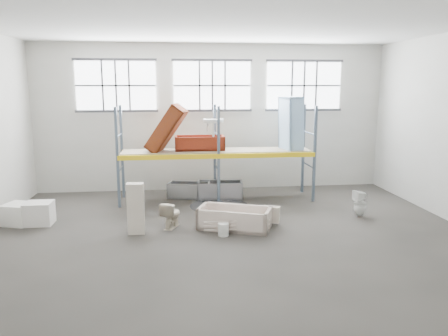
{
  "coord_description": "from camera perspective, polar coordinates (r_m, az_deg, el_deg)",
  "views": [
    {
      "loc": [
        -1.34,
        -9.98,
        3.6
      ],
      "look_at": [
        0.0,
        1.5,
        1.4
      ],
      "focal_mm": 34.8,
      "sensor_mm": 36.0,
      "label": 1
    }
  ],
  "objects": [
    {
      "name": "floor",
      "position": [
        10.71,
        0.94,
        -9.15
      ],
      "size": [
        12.0,
        10.0,
        0.1
      ],
      "primitive_type": "cube",
      "color": "#49443E",
      "rests_on": "ground"
    },
    {
      "name": "ceiling",
      "position": [
        10.17,
        1.04,
        18.96
      ],
      "size": [
        12.0,
        10.0,
        0.1
      ],
      "primitive_type": "cube",
      "color": "silver",
      "rests_on": "ground"
    },
    {
      "name": "wall_back",
      "position": [
        15.13,
        -1.57,
        6.61
      ],
      "size": [
        12.0,
        0.1,
        5.0
      ],
      "primitive_type": "cube",
      "color": "#B6B4A9",
      "rests_on": "ground"
    },
    {
      "name": "wall_front",
      "position": [
        5.23,
        8.36,
        -1.51
      ],
      "size": [
        12.0,
        0.1,
        5.0
      ],
      "primitive_type": "cube",
      "color": "#B2B0A4",
      "rests_on": "ground"
    },
    {
      "name": "window_left",
      "position": [
        15.04,
        -14.0,
        10.47
      ],
      "size": [
        2.6,
        0.04,
        1.6
      ],
      "primitive_type": "cube",
      "color": "white",
      "rests_on": "wall_back"
    },
    {
      "name": "window_mid",
      "position": [
        14.98,
        -1.55,
        10.78
      ],
      "size": [
        2.6,
        0.04,
        1.6
      ],
      "primitive_type": "cube",
      "color": "white",
      "rests_on": "wall_back"
    },
    {
      "name": "window_right",
      "position": [
        15.6,
        10.44,
        10.61
      ],
      "size": [
        2.6,
        0.04,
        1.6
      ],
      "primitive_type": "cube",
      "color": "white",
      "rests_on": "wall_back"
    },
    {
      "name": "rack_upright_la",
      "position": [
        13.16,
        -13.82,
        1.28
      ],
      "size": [
        0.08,
        0.08,
        3.0
      ],
      "primitive_type": "cube",
      "color": "slate",
      "rests_on": "floor"
    },
    {
      "name": "rack_upright_lb",
      "position": [
        14.33,
        -13.24,
        2.07
      ],
      "size": [
        0.08,
        0.08,
        3.0
      ],
      "primitive_type": "cube",
      "color": "slate",
      "rests_on": "floor"
    },
    {
      "name": "rack_upright_ma",
      "position": [
        13.12,
        -0.71,
        1.57
      ],
      "size": [
        0.08,
        0.08,
        3.0
      ],
      "primitive_type": "cube",
      "color": "slate",
      "rests_on": "floor"
    },
    {
      "name": "rack_upright_mb",
      "position": [
        14.3,
        -1.21,
        2.33
      ],
      "size": [
        0.08,
        0.08,
        3.0
      ],
      "primitive_type": "cube",
      "color": "slate",
      "rests_on": "floor"
    },
    {
      "name": "rack_upright_ra",
      "position": [
        13.76,
        11.82,
        1.77
      ],
      "size": [
        0.08,
        0.08,
        3.0
      ],
      "primitive_type": "cube",
      "color": "slate",
      "rests_on": "floor"
    },
    {
      "name": "rack_upright_rb",
      "position": [
        14.89,
        10.37,
        2.49
      ],
      "size": [
        0.08,
        0.08,
        3.0
      ],
      "primitive_type": "cube",
      "color": "slate",
      "rests_on": "floor"
    },
    {
      "name": "rack_beam_front",
      "position": [
        13.12,
        -0.71,
        1.57
      ],
      "size": [
        6.0,
        0.1,
        0.14
      ],
      "primitive_type": "cube",
      "color": "yellow",
      "rests_on": "floor"
    },
    {
      "name": "rack_beam_back",
      "position": [
        14.3,
        -1.21,
        2.33
      ],
      "size": [
        6.0,
        0.1,
        0.14
      ],
      "primitive_type": "cube",
      "color": "yellow",
      "rests_on": "floor"
    },
    {
      "name": "shelf_deck",
      "position": [
        13.7,
        -0.97,
        2.3
      ],
      "size": [
        5.9,
        1.1,
        0.03
      ],
      "primitive_type": "cube",
      "color": "gray",
      "rests_on": "floor"
    },
    {
      "name": "wet_patch",
      "position": [
        13.25,
        -0.6,
        -4.98
      ],
      "size": [
        1.8,
        1.8,
        0.0
      ],
      "primitive_type": "cylinder",
      "color": "black",
      "rests_on": "floor"
    },
    {
      "name": "bathtub_beige",
      "position": [
        11.17,
        1.38,
        -6.59
      ],
      "size": [
        2.01,
        1.46,
        0.53
      ],
      "primitive_type": null,
      "rotation": [
        0.0,
        0.0,
        -0.37
      ],
      "color": "beige",
      "rests_on": "floor"
    },
    {
      "name": "cistern_spare",
      "position": [
        11.51,
        6.22,
        -6.06
      ],
      "size": [
        0.49,
        0.36,
        0.42
      ],
      "primitive_type": "cube",
      "rotation": [
        0.0,
        0.0,
        -0.39
      ],
      "color": "beige",
      "rests_on": "bathtub_beige"
    },
    {
      "name": "sink_in_tub",
      "position": [
        11.28,
        3.6,
        -7.01
      ],
      "size": [
        0.51,
        0.51,
        0.16
      ],
      "primitive_type": "imported",
      "rotation": [
        0.0,
        0.0,
        0.09
      ],
      "color": "beige",
      "rests_on": "bathtub_beige"
    },
    {
      "name": "toilet_beige",
      "position": [
        11.29,
        -6.95,
        -6.08
      ],
      "size": [
        0.62,
        0.77,
        0.68
      ],
      "primitive_type": "imported",
      "rotation": [
        0.0,
        0.0,
        2.73
      ],
      "color": "beige",
      "rests_on": "floor"
    },
    {
      "name": "cistern_tall",
      "position": [
        10.91,
        -11.5,
        -5.23
      ],
      "size": [
        0.41,
        0.27,
        1.27
      ],
      "primitive_type": "cube",
      "rotation": [
        0.0,
        0.0,
        -0.01
      ],
      "color": "beige",
      "rests_on": "floor"
    },
    {
      "name": "toilet_white",
      "position": [
        12.69,
        17.45,
        -4.46
      ],
      "size": [
        0.4,
        0.39,
        0.75
      ],
      "primitive_type": "imported",
      "rotation": [
        0.0,
        0.0,
        -1.4
      ],
      "color": "white",
      "rests_on": "floor"
    },
    {
      "name": "steel_tub_left",
      "position": [
        14.24,
        -4.64,
        -2.89
      ],
      "size": [
        1.44,
        0.95,
        0.48
      ],
      "primitive_type": null,
      "rotation": [
        0.0,
        0.0,
        -0.27
      ],
      "color": "#B9BCC1",
      "rests_on": "floor"
    },
    {
      "name": "steel_tub_right",
      "position": [
        14.12,
        -0.52,
        -2.88
      ],
      "size": [
        1.53,
        0.84,
        0.54
      ],
      "primitive_type": null,
      "rotation": [
        0.0,
        0.0,
        -0.11
      ],
      "color": "#A9AAB1",
      "rests_on": "floor"
    },
    {
      "name": "rust_tub_flat",
      "position": [
        13.74,
        -3.22,
        3.32
      ],
      "size": [
        1.55,
        0.73,
        0.44
      ],
      "primitive_type": null,
      "rotation": [
        0.0,
        0.0,
        0.0
      ],
      "color": "#982B10",
      "rests_on": "shelf_deck"
    },
    {
      "name": "rust_tub_tilted",
      "position": [
        13.43,
        -7.56,
        5.11
      ],
      "size": [
        1.42,
        1.04,
        1.55
      ],
      "primitive_type": null,
      "rotation": [
        0.0,
        -0.96,
        -0.25
      ],
      "color": "#7B2C07",
      "rests_on": "shelf_deck"
    },
    {
      "name": "sink_on_shelf",
      "position": [
        13.35,
        -1.4,
        4.3
      ],
      "size": [
        0.63,
        0.48,
        0.55
      ],
      "primitive_type": "imported",
      "rotation": [
        0.0,
        0.0,
        0.01
      ],
      "color": "silver",
      "rests_on": "rust_tub_flat"
    },
    {
      "name": "blue_tub_upright",
      "position": [
        13.99,
        8.79,
        5.71
      ],
      "size": [
        0.71,
        0.91,
        1.74
      ],
      "primitive_type": null,
      "rotation": [
        0.0,
        1.54,
        0.23
      ],
      "color": "#95BEE6",
      "rests_on": "shelf_deck"
    },
    {
      "name": "bucket",
      "position": [
        10.67,
        -0.09,
        -8.07
      ],
      "size": [
        0.31,
        0.31,
        0.31
      ],
      "primitive_type": "cylinder",
      "rotation": [
        0.0,
        0.0,
        -0.18
      ],
      "color": "silver",
      "rests_on": "floor"
    },
    {
      "name": "carton_near",
      "position": [
        12.45,
        -23.13,
        -5.49
      ],
      "size": [
        0.7,
        0.6,
        0.6
      ],
      "primitive_type": "cube",
      "rotation": [
        0.0,
        0.0,
        -0.01
      ],
      "color": "silver",
      "rests_on": "floor"
    },
    {
      "name": "carton_far",
      "position": [
        12.7,
        -25.38,
        -5.46
      ],
      "size": [
        0.84,
        0.84,
        0.55
      ],
      "primitive_type": "cube",
      "rotation": [
        0.0,
        0.0,
        -0.33
      ],
      "color": "white",
      "rests_on": "floor"
    }
  ]
}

